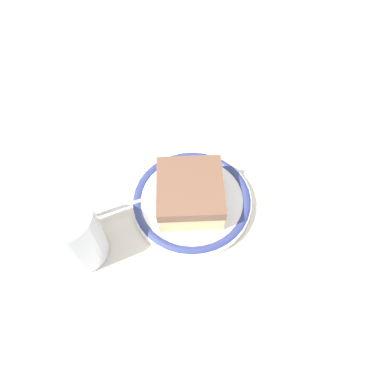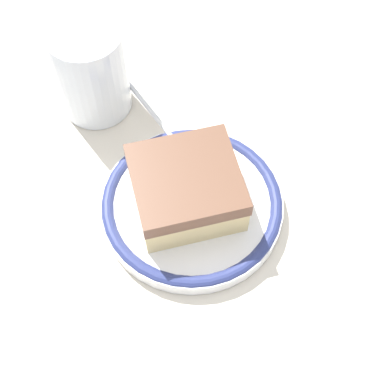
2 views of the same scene
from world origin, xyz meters
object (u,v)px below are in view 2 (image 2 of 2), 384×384
at_px(plate, 192,205).
at_px(spoon, 181,147).
at_px(cup, 92,76).
at_px(cake_slice, 186,188).

bearing_deg(plate, spoon, -169.45).
xyz_separation_m(plate, cup, (-0.14, -0.10, 0.03)).
bearing_deg(cup, plate, 37.62).
xyz_separation_m(plate, spoon, (-0.06, -0.01, 0.01)).
bearing_deg(spoon, cake_slice, 5.82).
distance_m(cake_slice, cup, 0.17).
relative_size(spoon, cup, 1.23).
bearing_deg(plate, cup, -142.38).
distance_m(plate, cup, 0.17).
bearing_deg(spoon, cup, -128.40).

